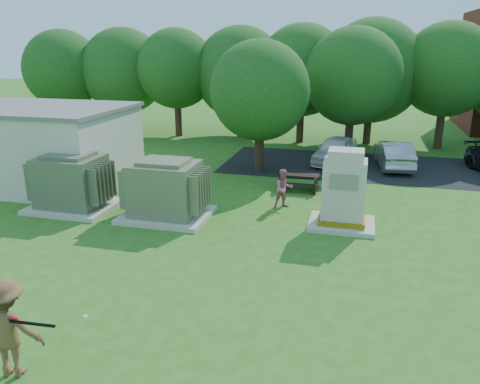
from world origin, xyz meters
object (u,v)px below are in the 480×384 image
(transformer_right, at_px, (166,191))
(picnic_table, at_px, (299,180))
(generator_cabinet, at_px, (343,193))
(car_white, at_px, (335,150))
(person_at_picnic, at_px, (284,189))
(car_silver_a, at_px, (393,154))
(transformer_left, at_px, (72,183))
(batter, at_px, (8,329))

(transformer_right, height_order, picnic_table, transformer_right)
(transformer_right, height_order, generator_cabinet, generator_cabinet)
(car_white, bearing_deg, generator_cabinet, -72.73)
(car_white, bearing_deg, transformer_right, -106.97)
(person_at_picnic, bearing_deg, car_silver_a, 27.23)
(picnic_table, xyz_separation_m, car_white, (1.15, 5.05, 0.25))
(transformer_left, distance_m, car_silver_a, 14.95)
(generator_cabinet, relative_size, car_silver_a, 0.65)
(picnic_table, relative_size, car_white, 0.40)
(generator_cabinet, distance_m, car_silver_a, 8.82)
(batter, bearing_deg, person_at_picnic, -118.55)
(car_white, height_order, car_silver_a, car_white)
(picnic_table, bearing_deg, generator_cabinet, -62.43)
(car_white, bearing_deg, person_at_picnic, -88.77)
(generator_cabinet, distance_m, car_white, 8.75)
(transformer_left, height_order, car_silver_a, transformer_left)
(generator_cabinet, xyz_separation_m, car_white, (-0.76, 8.70, -0.46))
(transformer_left, xyz_separation_m, car_white, (8.95, 9.38, -0.29))
(picnic_table, height_order, batter, batter)
(batter, xyz_separation_m, car_white, (4.74, 17.70, -0.27))
(generator_cabinet, height_order, picnic_table, generator_cabinet)
(picnic_table, bearing_deg, batter, -105.86)
(batter, relative_size, car_silver_a, 0.47)
(picnic_table, distance_m, batter, 13.16)
(transformer_left, height_order, person_at_picnic, transformer_left)
(transformer_right, bearing_deg, generator_cabinet, 6.40)
(transformer_left, xyz_separation_m, batter, (4.21, -8.32, -0.02))
(transformer_left, xyz_separation_m, person_at_picnic, (7.51, 2.02, -0.24))
(generator_cabinet, xyz_separation_m, picnic_table, (-1.91, 3.66, -0.72))
(transformer_left, relative_size, person_at_picnic, 2.04)
(generator_cabinet, distance_m, batter, 10.55)
(car_silver_a, bearing_deg, generator_cabinet, 69.21)
(person_at_picnic, height_order, car_silver_a, person_at_picnic)
(person_at_picnic, distance_m, car_silver_a, 8.37)
(picnic_table, xyz_separation_m, car_silver_a, (3.96, 4.91, 0.24))
(picnic_table, relative_size, batter, 0.84)
(transformer_left, bearing_deg, picnic_table, 29.03)
(person_at_picnic, bearing_deg, transformer_right, 175.64)
(generator_cabinet, distance_m, person_at_picnic, 2.61)
(car_silver_a, bearing_deg, batter, 59.39)
(transformer_left, bearing_deg, generator_cabinet, 3.97)
(transformer_left, distance_m, person_at_picnic, 7.79)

